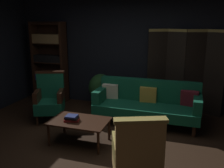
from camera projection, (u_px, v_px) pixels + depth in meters
name	position (u px, v px, depth m)	size (l,w,h in m)	color
ground_plane	(97.00, 152.00, 4.09)	(10.00, 10.00, 0.00)	black
back_wall	(133.00, 50.00, 6.00)	(7.20, 0.10, 2.80)	black
folding_screen	(185.00, 71.00, 5.60)	(1.66, 0.29, 1.90)	black
bookshelf	(50.00, 60.00, 6.48)	(0.90, 0.32, 2.05)	black
velvet_couch	(147.00, 102.00, 5.15)	(2.12, 0.78, 0.88)	black
coffee_table	(79.00, 123.00, 4.30)	(1.00, 0.64, 0.42)	black
armchair_gilt_accent	(137.00, 156.00, 3.05)	(0.75, 0.75, 1.04)	tan
armchair_wing_left	(50.00, 98.00, 5.27)	(0.75, 0.75, 1.04)	black
potted_plant	(101.00, 89.00, 5.94)	(0.57, 0.57, 0.86)	brown
book_red_leather	(72.00, 120.00, 4.26)	(0.25, 0.15, 0.04)	maroon
book_black_cloth	(72.00, 118.00, 4.25)	(0.22, 0.15, 0.03)	black
book_navy_cloth	(72.00, 116.00, 4.25)	(0.19, 0.17, 0.03)	navy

